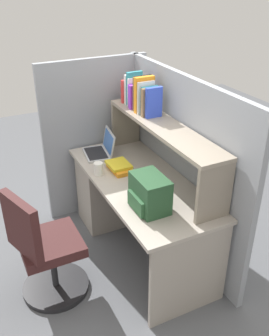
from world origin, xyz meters
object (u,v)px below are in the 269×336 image
computer_mouse (135,179)px  office_chair (45,253)px  laptop (101,149)px  paper_cup (98,169)px  backpack (149,193)px

computer_mouse → office_chair: size_ratio=0.11×
laptop → computer_mouse: 0.58m
laptop → paper_cup: 0.38m
laptop → computer_mouse: laptop is taller
laptop → computer_mouse: bearing=6.6°
paper_cup → laptop: bearing=154.7°
backpack → office_chair: (-0.25, -0.73, -0.46)m
laptop → computer_mouse: size_ratio=3.29×
backpack → laptop: bearing=178.8°
laptop → computer_mouse: (0.58, 0.07, -0.03)m
office_chair → paper_cup: bearing=-76.5°
backpack → office_chair: size_ratio=0.32×
computer_mouse → office_chair: 0.90m
laptop → office_chair: size_ratio=0.37×
office_chair → backpack: bearing=-127.7°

